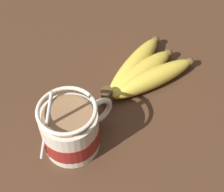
# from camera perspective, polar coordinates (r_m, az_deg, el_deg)

# --- Properties ---
(table) EXTENTS (1.31, 1.31, 0.03)m
(table) POSITION_cam_1_polar(r_m,az_deg,el_deg) (0.53, -2.97, -7.92)
(table) COLOR #422819
(table) RESTS_ON ground
(coffee_mug) EXTENTS (0.14, 0.09, 0.14)m
(coffee_mug) POSITION_cam_1_polar(r_m,az_deg,el_deg) (0.48, -7.50, -6.12)
(coffee_mug) COLOR beige
(coffee_mug) RESTS_ON table
(banana_bunch) EXTENTS (0.20, 0.12, 0.04)m
(banana_bunch) POSITION_cam_1_polar(r_m,az_deg,el_deg) (0.59, 5.63, 4.38)
(banana_bunch) COLOR #4C381E
(banana_bunch) RESTS_ON table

